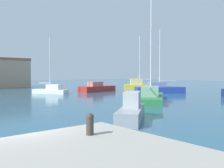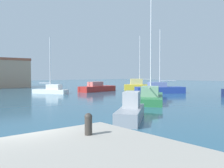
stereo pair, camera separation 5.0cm
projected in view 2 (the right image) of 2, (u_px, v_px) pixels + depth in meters
water at (79, 95)px, 32.71m from camera, size 160.00×160.00×0.00m
mooring_bollard at (88, 123)px, 6.64m from camera, size 0.21×0.21×0.59m
sailboat_green_near_pier at (150, 96)px, 24.83m from camera, size 8.35×7.34×14.15m
sailboat_white_center_channel at (51, 90)px, 35.16m from camera, size 3.94×5.19×8.02m
motorboat_red_far_left at (97, 88)px, 39.72m from camera, size 6.83×3.07×1.57m
sailboat_blue_distant_north at (159, 89)px, 36.23m from camera, size 7.19×5.71×9.26m
motorboat_grey_outer_mooring at (131, 110)px, 14.95m from camera, size 4.50×3.98×1.69m
sailboat_yellow_mid_harbor at (139, 85)px, 43.53m from camera, size 5.14×4.51×9.44m
harbor_office at (8, 73)px, 51.95m from camera, size 7.95×5.86×6.09m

